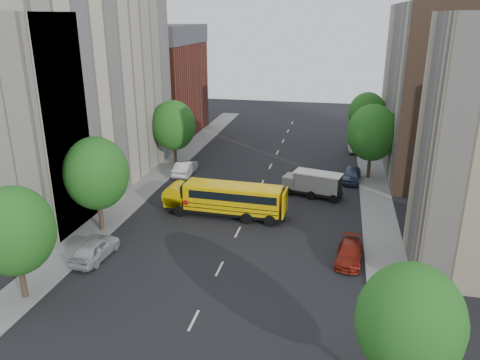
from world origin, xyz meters
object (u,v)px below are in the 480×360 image
(street_tree_2, at_px, (174,125))
(street_tree_5, at_px, (367,114))
(street_tree_3, at_px, (410,322))
(parked_car_5, at_px, (354,146))
(street_tree_0, at_px, (14,231))
(street_tree_1, at_px, (96,173))
(parked_car_0, at_px, (95,249))
(parked_car_1, at_px, (185,168))
(parked_car_4, at_px, (352,175))
(school_bus, at_px, (224,198))
(safari_truck, at_px, (313,183))
(parked_car_3, at_px, (349,253))
(street_tree_4, at_px, (372,133))

(street_tree_2, bearing_deg, street_tree_5, 28.61)
(street_tree_2, height_order, street_tree_3, street_tree_2)
(parked_car_5, bearing_deg, street_tree_3, -89.67)
(street_tree_0, xyz_separation_m, street_tree_1, (0.00, 10.00, 0.31))
(street_tree_2, xyz_separation_m, parked_car_0, (1.83, -22.44, -4.04))
(parked_car_1, bearing_deg, parked_car_4, -176.68)
(street_tree_1, xyz_separation_m, parked_car_5, (20.60, 28.74, -4.28))
(street_tree_0, height_order, street_tree_1, street_tree_1)
(parked_car_0, xyz_separation_m, parked_car_1, (0.37, 19.43, 0.00))
(school_bus, bearing_deg, street_tree_0, -118.65)
(street_tree_1, xyz_separation_m, safari_truck, (16.44, 11.50, -3.66))
(street_tree_1, relative_size, street_tree_5, 1.05)
(street_tree_0, height_order, safari_truck, street_tree_0)
(street_tree_3, relative_size, parked_car_3, 1.63)
(safari_truck, bearing_deg, street_tree_5, 87.15)
(street_tree_1, height_order, parked_car_5, street_tree_1)
(street_tree_4, relative_size, parked_car_1, 1.69)
(parked_car_1, xyz_separation_m, parked_car_3, (17.67, -15.95, -0.16))
(street_tree_1, relative_size, parked_car_0, 1.71)
(street_tree_1, distance_m, street_tree_2, 18.00)
(street_tree_2, relative_size, parked_car_3, 1.76)
(street_tree_3, height_order, parked_car_0, street_tree_3)
(school_bus, distance_m, parked_car_0, 12.06)
(street_tree_3, distance_m, street_tree_4, 32.01)
(street_tree_4, bearing_deg, street_tree_2, 180.00)
(street_tree_0, bearing_deg, school_bus, 58.85)
(school_bus, relative_size, parked_car_0, 2.31)
(street_tree_5, relative_size, parked_car_5, 1.84)
(street_tree_5, distance_m, school_bus, 28.18)
(street_tree_0, distance_m, parked_car_1, 25.38)
(street_tree_4, distance_m, parked_car_0, 30.48)
(street_tree_1, relative_size, street_tree_4, 0.98)
(parked_car_4, bearing_deg, parked_car_0, -125.27)
(parked_car_4, bearing_deg, parked_car_3, -85.27)
(parked_car_0, distance_m, parked_car_4, 27.95)
(street_tree_2, distance_m, parked_car_3, 27.78)
(street_tree_1, height_order, parked_car_3, street_tree_1)
(street_tree_5, relative_size, parked_car_3, 1.72)
(street_tree_3, xyz_separation_m, parked_car_3, (-2.13, 13.04, -3.82))
(safari_truck, bearing_deg, street_tree_2, 172.30)
(parked_car_1, bearing_deg, street_tree_0, 83.10)
(parked_car_3, relative_size, parked_car_4, 1.00)
(street_tree_1, distance_m, street_tree_5, 37.20)
(safari_truck, height_order, parked_car_4, safari_truck)
(street_tree_1, relative_size, parked_car_5, 1.93)
(street_tree_0, distance_m, street_tree_1, 10.00)
(street_tree_0, xyz_separation_m, street_tree_2, (0.00, 28.00, 0.19))
(parked_car_0, relative_size, parked_car_3, 1.06)
(street_tree_0, xyz_separation_m, street_tree_5, (22.00, 40.00, 0.06))
(parked_car_4, height_order, parked_car_5, parked_car_4)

